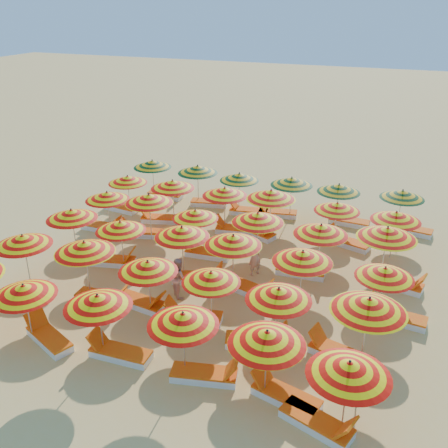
{
  "coord_description": "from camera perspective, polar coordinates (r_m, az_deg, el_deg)",
  "views": [
    {
      "loc": [
        5.96,
        -14.58,
        9.0
      ],
      "look_at": [
        0.0,
        0.5,
        1.6
      ],
      "focal_mm": 40.0,
      "sensor_mm": 36.0,
      "label": 1
    }
  ],
  "objects": [
    {
      "name": "umbrella_20",
      "position": [
        18.62,
        -3.29,
        1.11
      ],
      "size": [
        2.26,
        2.26,
        1.83
      ],
      "color": "silver",
      "rests_on": "ground"
    },
    {
      "name": "umbrella_5",
      "position": [
        11.44,
        14.11,
        -15.77
      ],
      "size": [
        2.31,
        2.31,
        1.98
      ],
      "color": "silver",
      "rests_on": "ground"
    },
    {
      "name": "lounger_9",
      "position": [
        14.38,
        12.99,
        -14.19
      ],
      "size": [
        1.82,
        0.98,
        0.69
      ],
      "rotation": [
        0.0,
        0.0,
        2.9
      ],
      "color": "white",
      "rests_on": "ground"
    },
    {
      "name": "lounger_2",
      "position": [
        13.4,
        -2.09,
        -16.81
      ],
      "size": [
        1.82,
        0.96,
        0.69
      ],
      "rotation": [
        0.0,
        0.0,
        0.23
      ],
      "color": "white",
      "rests_on": "ground"
    },
    {
      "name": "umbrella_18",
      "position": [
        20.73,
        -13.2,
        3.14
      ],
      "size": [
        2.08,
        2.08,
        1.89
      ],
      "color": "silver",
      "rests_on": "ground"
    },
    {
      "name": "lounger_16",
      "position": [
        18.95,
        -1.97,
        -3.31
      ],
      "size": [
        1.77,
        0.71,
        0.69
      ],
      "rotation": [
        0.0,
        0.0,
        3.22
      ],
      "color": "white",
      "rests_on": "ground"
    },
    {
      "name": "umbrella_22",
      "position": [
        17.32,
        11.02,
        -0.65
      ],
      "size": [
        2.48,
        2.48,
        2.0
      ],
      "color": "silver",
      "rests_on": "ground"
    },
    {
      "name": "umbrella_2",
      "position": [
        13.7,
        -14.24,
        -8.53
      ],
      "size": [
        2.28,
        2.28,
        1.93
      ],
      "color": "silver",
      "rests_on": "ground"
    },
    {
      "name": "lounger_11",
      "position": [
        17.37,
        -2.93,
        -6.12
      ],
      "size": [
        1.83,
        1.09,
        0.69
      ],
      "rotation": [
        0.0,
        0.0,
        0.32
      ],
      "color": "white",
      "rests_on": "ground"
    },
    {
      "name": "lounger_5",
      "position": [
        16.73,
        -13.65,
        -8.18
      ],
      "size": [
        1.76,
        0.68,
        0.69
      ],
      "rotation": [
        0.0,
        0.0,
        0.06
      ],
      "color": "white",
      "rests_on": "ground"
    },
    {
      "name": "lounger_26",
      "position": [
        22.63,
        2.73,
        1.49
      ],
      "size": [
        1.8,
        0.82,
        0.69
      ],
      "rotation": [
        0.0,
        0.0,
        3.29
      ],
      "color": "white",
      "rests_on": "ground"
    },
    {
      "name": "lounger_29",
      "position": [
        22.2,
        20.45,
        -0.6
      ],
      "size": [
        1.8,
        0.82,
        0.69
      ],
      "rotation": [
        0.0,
        0.0,
        3.0
      ],
      "color": "white",
      "rests_on": "ground"
    },
    {
      "name": "lounger_12",
      "position": [
        16.76,
        2.81,
        -7.36
      ],
      "size": [
        1.82,
        1.01,
        0.69
      ],
      "rotation": [
        0.0,
        0.0,
        -0.27
      ],
      "color": "white",
      "rests_on": "ground"
    },
    {
      "name": "lounger_25",
      "position": [
        23.56,
        -1.59,
        2.47
      ],
      "size": [
        1.82,
        0.94,
        0.69
      ],
      "rotation": [
        0.0,
        0.0,
        0.22
      ],
      "color": "white",
      "rests_on": "ground"
    },
    {
      "name": "umbrella_12",
      "position": [
        19.07,
        -17.03,
        1.06
      ],
      "size": [
        2.38,
        2.38,
        1.99
      ],
      "color": "silver",
      "rests_on": "ground"
    },
    {
      "name": "umbrella_28",
      "position": [
        19.64,
        12.81,
        1.92
      ],
      "size": [
        1.9,
        1.9,
        1.88
      ],
      "color": "silver",
      "rests_on": "ground"
    },
    {
      "name": "lounger_23",
      "position": [
        20.33,
        13.89,
        -2.03
      ],
      "size": [
        1.83,
        1.05,
        0.69
      ],
      "rotation": [
        0.0,
        0.0,
        2.85
      ],
      "color": "white",
      "rests_on": "ground"
    },
    {
      "name": "lounger_6",
      "position": [
        16.26,
        -9.49,
        -8.81
      ],
      "size": [
        1.79,
        0.8,
        0.69
      ],
      "rotation": [
        0.0,
        0.0,
        -0.13
      ],
      "color": "white",
      "rests_on": "ground"
    },
    {
      "name": "lounger_3",
      "position": [
        12.93,
        6.94,
        -18.89
      ],
      "size": [
        1.82,
        0.97,
        0.69
      ],
      "rotation": [
        0.0,
        0.0,
        2.9
      ],
      "color": "white",
      "rests_on": "ground"
    },
    {
      "name": "lounger_21",
      "position": [
        20.83,
        1.31,
        -0.61
      ],
      "size": [
        1.81,
        0.88,
        0.69
      ],
      "rotation": [
        0.0,
        0.0,
        3.32
      ],
      "color": "white",
      "rests_on": "ground"
    },
    {
      "name": "umbrella_15",
      "position": [
        16.23,
        1.06,
        -1.88
      ],
      "size": [
        2.46,
        2.46,
        2.02
      ],
      "color": "silver",
      "rests_on": "ground"
    },
    {
      "name": "lounger_1",
      "position": [
        14.34,
        -11.89,
        -14.18
      ],
      "size": [
        1.75,
        0.65,
        0.69
      ],
      "rotation": [
        0.0,
        0.0,
        3.18
      ],
      "color": "white",
      "rests_on": "ground"
    },
    {
      "name": "beachgoer_a",
      "position": [
        17.52,
        3.53,
        -3.71
      ],
      "size": [
        0.58,
        0.63,
        1.45
      ],
      "primitive_type": "imported",
      "rotation": [
        0.0,
        0.0,
        4.13
      ],
      "color": "tan",
      "rests_on": "ground"
    },
    {
      "name": "umbrella_8",
      "position": [
        15.07,
        -8.69,
        -4.82
      ],
      "size": [
        1.83,
        1.83,
        1.91
      ],
      "color": "silver",
      "rests_on": "ground"
    },
    {
      "name": "lounger_19",
      "position": [
        23.53,
        -11.79,
        1.91
      ],
      "size": [
        1.79,
        0.78,
        0.69
      ],
      "rotation": [
        0.0,
        0.0,
        3.02
      ],
      "color": "white",
      "rests_on": "ground"
    },
    {
      "name": "umbrella_24",
      "position": [
        22.62,
        -10.96,
        5.01
      ],
      "size": [
        1.87,
        1.87,
        1.83
      ],
      "color": "silver",
      "rests_on": "ground"
    },
    {
      "name": "umbrella_23",
      "position": [
        17.41,
        18.14,
        -0.97
      ],
      "size": [
        2.07,
        2.07,
        2.12
      ],
      "color": "silver",
      "rests_on": "ground"
    },
    {
      "name": "lounger_4",
      "position": [
        12.41,
        10.72,
        -21.47
      ],
      "size": [
        1.83,
        1.08,
        0.69
      ],
      "rotation": [
        0.0,
        0.0,
        -0.31
      ],
      "color": "white",
      "rests_on": "ground"
    },
    {
      "name": "umbrella_30",
      "position": [
        24.33,
        -8.19,
        6.81
      ],
      "size": [
        2.23,
        2.23,
        1.93
      ],
      "color": "silver",
      "rests_on": "ground"
    },
    {
      "name": "umbrella_3",
      "position": [
        12.65,
        -4.7,
        -10.79
      ],
      "size": [
        2.41,
        2.41,
        1.94
      ],
      "color": "silver",
      "rests_on": "ground"
    },
    {
      "name": "umbrella_4",
      "position": [
        11.97,
        4.94,
        -12.83
      ],
      "size": [
        2.17,
        2.17,
        1.99
      ],
      "color": "silver",
      "rests_on": "ground"
    },
    {
      "name": "umbrella_34",
      "position": [
        21.48,
        12.98,
        4.0
      ],
      "size": [
        2.29,
        2.29,
        1.92
      ],
      "color": "silver",
      "rests_on": "ground"
    },
    {
      "name": "lounger_28",
      "position": [
        22.23,
        13.99,
        0.31
      ],
      "size": [
        1.76,
        0.67,
        0.69
      ],
      "rotation": [
        0.0,
        0.0,
        3.09
      ],
      "color": "white",
      "rests_on": "ground"
    },
    {
      "name": "umbrella_6",
      "position": [
        17.59,
        -22.0,
        -1.74
      ],
      "size": [
        2.32,
        2.32,
        1.98
      ],
      "color": "silver",
      "rests_on": "ground"
    },
    {
      "name": "lounger_7",
      "position": [
        15.44,
        -3.61,
        -10.49
      ],
      "size": [
        1.82,
        0.93,
        0.69
      ],
      "rotation": [
        0.0,
        0.0,
        3.35
      ],
      "color": "white",
      "rests_on": "ground"
    },
    {
      "name": "umbrella_9",
      "position": [
        14.49,
        -1.49,
        -6.1
      ],
      "size": [
        1.92,
        1.92,
        1.84
      ],
      "color": "silver",
      "rests_on": "ground"
    },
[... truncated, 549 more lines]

